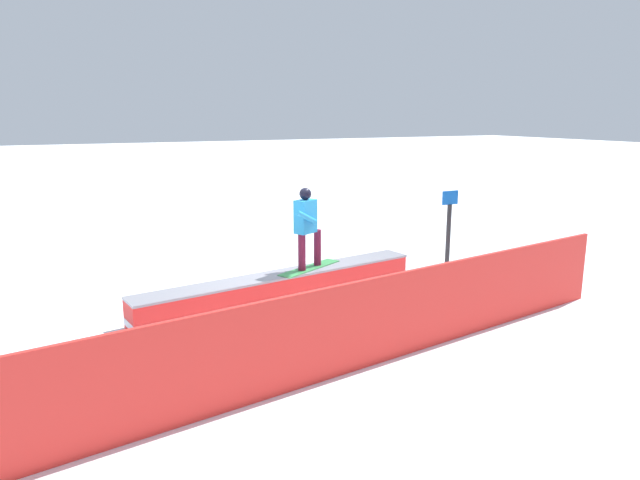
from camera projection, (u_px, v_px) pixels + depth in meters
name	position (u px, v px, depth m)	size (l,w,h in m)	color
ground_plane	(283.00, 300.00, 10.46)	(120.00, 120.00, 0.00)	white
grind_box	(283.00, 288.00, 10.41)	(5.64, 1.45, 0.51)	red
snowboarder	(307.00, 225.00, 10.43)	(1.48, 0.94, 1.53)	#348C47
safety_fence	(370.00, 323.00, 7.60)	(10.11, 0.06, 1.23)	red
trail_marker	(449.00, 226.00, 12.53)	(0.40, 0.10, 1.71)	#262628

